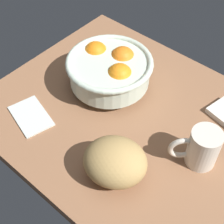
# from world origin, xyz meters

# --- Properties ---
(ground_plane) EXTENTS (0.76, 0.60, 0.03)m
(ground_plane) POSITION_xyz_m (0.00, 0.00, -0.01)
(ground_plane) COLOR #8D6041
(fruit_bowl) EXTENTS (0.23, 0.23, 0.10)m
(fruit_bowl) POSITION_xyz_m (0.13, -0.05, 0.06)
(fruit_bowl) COLOR silver
(fruit_bowl) RESTS_ON ground
(bread_loaf) EXTENTS (0.18, 0.17, 0.10)m
(bread_loaf) POSITION_xyz_m (-0.07, 0.16, 0.05)
(bread_loaf) COLOR tan
(bread_loaf) RESTS_ON ground
(napkin_folded) EXTENTS (0.14, 0.11, 0.01)m
(napkin_folded) POSITION_xyz_m (0.20, 0.17, 0.00)
(napkin_folded) COLOR silver
(napkin_folded) RESTS_ON ground
(mug) EXTENTS (0.10, 0.10, 0.10)m
(mug) POSITION_xyz_m (-0.19, 0.00, 0.05)
(mug) COLOR beige
(mug) RESTS_ON ground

